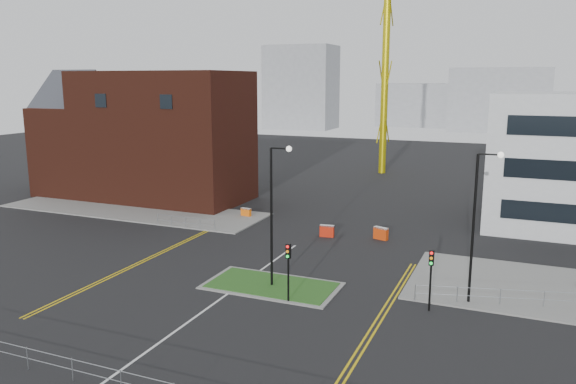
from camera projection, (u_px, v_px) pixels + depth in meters
name	position (u px, v px, depth m)	size (l,w,h in m)	color
ground	(175.00, 331.00, 29.81)	(200.00, 200.00, 0.00)	black
pavement_left	(132.00, 210.00, 57.27)	(28.00, 8.00, 0.12)	slate
island_kerb	(272.00, 286.00, 36.27)	(8.60, 4.60, 0.08)	slate
grass_island	(272.00, 285.00, 36.27)	(8.00, 4.00, 0.12)	#244D19
brick_building	(142.00, 137.00, 62.48)	(24.20, 10.07, 14.24)	#481D12
streetlamp_island	(274.00, 205.00, 35.13)	(1.46, 0.36, 9.18)	black
streetlamp_right_near	(478.00, 216.00, 32.39)	(1.46, 0.36, 9.18)	black
traffic_light_island	(288.00, 261.00, 33.19)	(0.28, 0.33, 3.65)	black
traffic_light_right	(431.00, 268.00, 31.96)	(0.28, 0.33, 3.65)	black
railing_front	(96.00, 371.00, 24.23)	(24.05, 0.05, 1.10)	gray
railing_left	(186.00, 221.00, 50.10)	(6.05, 0.05, 1.10)	gray
centre_line	(196.00, 317.00, 31.61)	(0.15, 30.00, 0.01)	silver
yellow_left_a	(150.00, 257.00, 42.26)	(0.12, 24.00, 0.01)	gold
yellow_left_b	(153.00, 257.00, 42.15)	(0.12, 24.00, 0.01)	gold
yellow_right_a	(378.00, 317.00, 31.63)	(0.12, 20.00, 0.01)	gold
yellow_right_b	(383.00, 317.00, 31.51)	(0.12, 20.00, 0.01)	gold
skyline_a	(301.00, 87.00, 151.29)	(18.00, 12.00, 22.00)	gray
skyline_b	(499.00, 100.00, 141.96)	(24.00, 12.00, 16.00)	gray
skyline_d	(432.00, 105.00, 158.22)	(30.00, 12.00, 12.00)	gray
barrier_left	(246.00, 212.00, 54.44)	(1.09, 0.54, 0.88)	orange
barrier_mid	(327.00, 230.00, 47.60)	(1.24, 0.54, 1.01)	red
barrier_right	(381.00, 233.00, 46.82)	(1.30, 0.79, 1.04)	red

